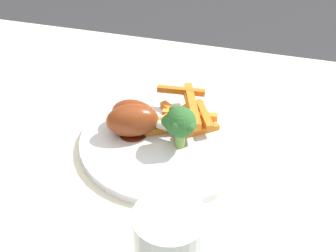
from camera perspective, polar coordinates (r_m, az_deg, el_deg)
The scene contains 6 objects.
dining_table at distance 0.66m, azimuth 4.64°, elevation -13.70°, with size 1.16×0.77×0.73m.
dinner_plate at distance 0.63m, azimuth 0.00°, elevation -1.89°, with size 0.25×0.25×0.01m, color silver.
broccoli_floret_front at distance 0.59m, azimuth 1.53°, elevation 0.41°, with size 0.05×0.04×0.06m.
carrot_fries_pile at distance 0.65m, azimuth 2.48°, elevation 1.55°, with size 0.11×0.11×0.03m.
chicken_drumstick_near at distance 0.62m, azimuth -4.19°, elevation 0.73°, with size 0.13×0.07×0.05m.
chicken_drumstick_far at distance 0.63m, azimuth -4.03°, elevation 1.25°, with size 0.13×0.06×0.04m.
Camera 1 is at (0.06, -0.41, 1.13)m, focal length 46.71 mm.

